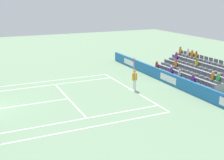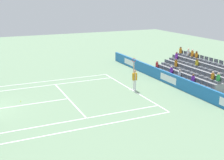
# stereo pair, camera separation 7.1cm
# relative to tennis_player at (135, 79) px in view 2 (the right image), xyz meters

# --- Properties ---
(line_baseline) EXTENTS (10.97, 0.10, 0.01)m
(line_baseline) POSITION_rel_tennis_player_xyz_m (0.29, 0.14, -0.99)
(line_baseline) COLOR white
(line_baseline) RESTS_ON ground
(line_service) EXTENTS (8.23, 0.10, 0.01)m
(line_service) POSITION_rel_tennis_player_xyz_m (0.29, 5.63, -0.99)
(line_service) COLOR white
(line_service) RESTS_ON ground
(line_centre_service) EXTENTS (0.10, 6.40, 0.01)m
(line_centre_service) POSITION_rel_tennis_player_xyz_m (0.29, 8.83, -0.99)
(line_centre_service) COLOR white
(line_centre_service) RESTS_ON ground
(line_singles_sideline_left) EXTENTS (0.10, 11.89, 0.01)m
(line_singles_sideline_left) POSITION_rel_tennis_player_xyz_m (4.40, 6.08, -0.99)
(line_singles_sideline_left) COLOR white
(line_singles_sideline_left) RESTS_ON ground
(line_singles_sideline_right) EXTENTS (0.10, 11.89, 0.01)m
(line_singles_sideline_right) POSITION_rel_tennis_player_xyz_m (-3.83, 6.08, -0.99)
(line_singles_sideline_right) COLOR white
(line_singles_sideline_right) RESTS_ON ground
(line_doubles_sideline_left) EXTENTS (0.10, 11.89, 0.01)m
(line_doubles_sideline_left) POSITION_rel_tennis_player_xyz_m (5.77, 6.08, -0.99)
(line_doubles_sideline_left) COLOR white
(line_doubles_sideline_left) RESTS_ON ground
(line_doubles_sideline_right) EXTENTS (0.10, 11.89, 0.01)m
(line_doubles_sideline_right) POSITION_rel_tennis_player_xyz_m (-5.20, 6.08, -0.99)
(line_doubles_sideline_right) COLOR white
(line_doubles_sideline_right) RESTS_ON ground
(line_centre_mark) EXTENTS (0.10, 0.20, 0.01)m
(line_centre_mark) POSITION_rel_tennis_player_xyz_m (0.29, 0.24, -0.99)
(line_centre_mark) COLOR white
(line_centre_mark) RESTS_ON ground
(sponsor_barrier) EXTENTS (22.14, 0.22, 1.05)m
(sponsor_barrier) POSITION_rel_tennis_player_xyz_m (0.29, -3.67, -0.46)
(sponsor_barrier) COLOR #1E66AD
(sponsor_barrier) RESTS_ON ground
(tennis_player) EXTENTS (0.53, 0.37, 2.85)m
(tennis_player) POSITION_rel_tennis_player_xyz_m (0.00, 0.00, 0.00)
(tennis_player) COLOR white
(tennis_player) RESTS_ON ground
(stadium_stand) EXTENTS (8.06, 3.80, 2.60)m
(stadium_stand) POSITION_rel_tennis_player_xyz_m (0.30, -6.61, -0.31)
(stadium_stand) COLOR gray
(stadium_stand) RESTS_ON ground
(loose_tennis_ball) EXTENTS (0.07, 0.07, 0.07)m
(loose_tennis_ball) POSITION_rel_tennis_player_xyz_m (1.12, 9.08, -0.96)
(loose_tennis_ball) COLOR #D1E533
(loose_tennis_ball) RESTS_ON ground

